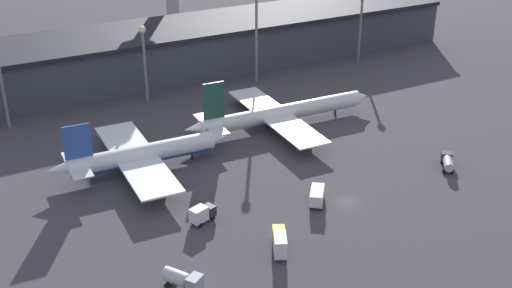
{
  "coord_description": "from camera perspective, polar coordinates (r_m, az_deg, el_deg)",
  "views": [
    {
      "loc": [
        -63.63,
        -82.33,
        61.72
      ],
      "look_at": [
        -8.8,
        18.88,
        6.0
      ],
      "focal_mm": 45.0,
      "sensor_mm": 36.0,
      "label": 1
    }
  ],
  "objects": [
    {
      "name": "service_vehicle_2",
      "position": [
        113.34,
        -4.84,
        -6.2
      ],
      "size": [
        5.28,
        3.61,
        3.23
      ],
      "rotation": [
        0.0,
        0.0,
        0.34
      ],
      "color": "#282D38",
      "rests_on": "ground"
    },
    {
      "name": "service_vehicle_3",
      "position": [
        98.43,
        -6.55,
        -11.89
      ],
      "size": [
        5.35,
        6.59,
        3.11
      ],
      "rotation": [
        0.0,
        0.0,
        -1.01
      ],
      "color": "#9EA3A8",
      "rests_on": "ground"
    },
    {
      "name": "airplane_1",
      "position": [
        149.54,
        2.21,
        2.75
      ],
      "size": [
        48.41,
        37.03,
        13.44
      ],
      "rotation": [
        0.0,
        0.0,
        -0.04
      ],
      "color": "white",
      "rests_on": "ground"
    },
    {
      "name": "service_vehicle_4",
      "position": [
        136.47,
        16.67,
        -1.52
      ],
      "size": [
        5.44,
        6.19,
        2.55
      ],
      "rotation": [
        0.0,
        0.0,
        0.91
      ],
      "color": "#282D38",
      "rests_on": "ground"
    },
    {
      "name": "lamp_post_2",
      "position": [
        173.56,
        0.04,
        11.04
      ],
      "size": [
        1.8,
        1.8,
        27.79
      ],
      "color": "slate",
      "rests_on": "ground"
    },
    {
      "name": "lamp_post_3",
      "position": [
        193.11,
        9.32,
        10.95
      ],
      "size": [
        1.8,
        1.8,
        20.21
      ],
      "color": "slate",
      "rests_on": "ground"
    },
    {
      "name": "lamp_post_1",
      "position": [
        162.7,
        -9.93,
        7.99
      ],
      "size": [
        1.8,
        1.8,
        19.68
      ],
      "color": "slate",
      "rests_on": "ground"
    },
    {
      "name": "ground",
      "position": [
        120.98,
        7.98,
        -5.12
      ],
      "size": [
        600.0,
        600.0,
        0.0
      ],
      "primitive_type": "plane",
      "color": "#423F44"
    },
    {
      "name": "service_vehicle_0",
      "position": [
        105.36,
        2.12,
        -8.67
      ],
      "size": [
        4.96,
        7.15,
        3.77
      ],
      "rotation": [
        0.0,
        0.0,
        1.11
      ],
      "color": "gold",
      "rests_on": "ground"
    },
    {
      "name": "terminal_building",
      "position": [
        185.08,
        -7.08,
        8.35
      ],
      "size": [
        171.59,
        26.05,
        13.38
      ],
      "color": "#3D424C",
      "rests_on": "ground"
    },
    {
      "name": "airplane_0",
      "position": [
        131.37,
        -10.22,
        -0.97
      ],
      "size": [
        37.55,
        35.3,
        12.34
      ],
      "rotation": [
        0.0,
        0.0,
        -0.04
      ],
      "color": "white",
      "rests_on": "ground"
    },
    {
      "name": "service_vehicle_1",
      "position": [
        119.13,
        5.44,
        -4.57
      ],
      "size": [
        5.85,
        6.63,
        2.94
      ],
      "rotation": [
        0.0,
        0.0,
        0.92
      ],
      "color": "#9EA3A8",
      "rests_on": "ground"
    }
  ]
}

